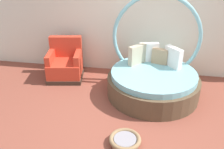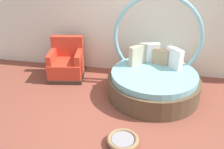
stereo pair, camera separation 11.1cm
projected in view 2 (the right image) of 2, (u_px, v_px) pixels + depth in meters
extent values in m
cube|color=brown|center=(127.00, 122.00, 4.31)|extent=(8.00, 8.00, 0.02)
cube|color=silver|center=(141.00, 20.00, 5.56)|extent=(8.00, 0.12, 2.63)
cylinder|color=brown|center=(153.00, 86.00, 5.01)|extent=(1.91, 1.91, 0.42)
cylinder|color=#7AB7C1|center=(154.00, 75.00, 4.88)|extent=(1.76, 1.76, 0.12)
torus|color=#7AB7C1|center=(157.00, 38.00, 5.06)|extent=(1.89, 0.08, 1.89)
cube|color=white|center=(174.00, 58.00, 4.98)|extent=(0.37, 0.40, 0.43)
cube|color=tan|center=(161.00, 57.00, 5.14)|extent=(0.35, 0.20, 0.34)
cube|color=white|center=(150.00, 53.00, 5.24)|extent=(0.44, 0.22, 0.42)
cube|color=#BCB293|center=(138.00, 55.00, 5.11)|extent=(0.37, 0.40, 0.42)
cube|color=#38281E|center=(67.00, 75.00, 5.80)|extent=(0.92, 0.92, 0.10)
cube|color=red|center=(67.00, 67.00, 5.70)|extent=(0.88, 0.88, 0.34)
cube|color=red|center=(67.00, 46.00, 5.78)|extent=(0.78, 0.29, 0.50)
cube|color=red|center=(52.00, 56.00, 5.57)|extent=(0.23, 0.69, 0.22)
cube|color=red|center=(79.00, 56.00, 5.56)|extent=(0.23, 0.69, 0.22)
cylinder|color=#8E704C|center=(123.00, 143.00, 3.78)|extent=(0.44, 0.44, 0.06)
torus|color=#8E704C|center=(123.00, 140.00, 3.75)|extent=(0.51, 0.51, 0.07)
cylinder|color=gray|center=(123.00, 140.00, 3.75)|extent=(0.36, 0.36, 0.05)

